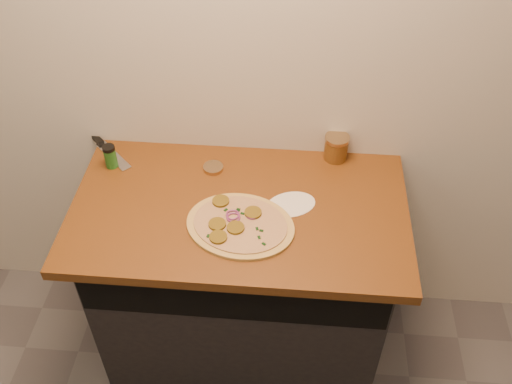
# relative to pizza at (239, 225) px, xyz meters

# --- Properties ---
(cabinet) EXTENTS (1.10, 0.60, 0.86)m
(cabinet) POSITION_rel_pizza_xyz_m (-0.01, 0.13, -0.48)
(cabinet) COLOR black
(cabinet) RESTS_ON ground
(countertop) EXTENTS (1.20, 0.70, 0.04)m
(countertop) POSITION_rel_pizza_xyz_m (-0.01, 0.10, -0.03)
(countertop) COLOR brown
(countertop) RESTS_ON cabinet
(pizza) EXTENTS (0.44, 0.44, 0.03)m
(pizza) POSITION_rel_pizza_xyz_m (0.00, 0.00, 0.00)
(pizza) COLOR tan
(pizza) RESTS_ON countertop
(chefs_knife) EXTENTS (0.24, 0.24, 0.02)m
(chefs_knife) POSITION_rel_pizza_xyz_m (-0.59, 0.39, -0.00)
(chefs_knife) COLOR #B7BAC1
(chefs_knife) RESTS_ON countertop
(mason_jar_lid) EXTENTS (0.09, 0.09, 0.02)m
(mason_jar_lid) POSITION_rel_pizza_xyz_m (-0.13, 0.29, -0.00)
(mason_jar_lid) COLOR tan
(mason_jar_lid) RESTS_ON countertop
(salsa_jar) EXTENTS (0.09, 0.09, 0.10)m
(salsa_jar) POSITION_rel_pizza_xyz_m (0.33, 0.39, 0.04)
(salsa_jar) COLOR #9C0F10
(salsa_jar) RESTS_ON countertop
(spice_shaker) EXTENTS (0.05, 0.05, 0.10)m
(spice_shaker) POSITION_rel_pizza_xyz_m (-0.52, 0.27, 0.04)
(spice_shaker) COLOR #1F5B1C
(spice_shaker) RESTS_ON countertop
(flour_spill) EXTENTS (0.23, 0.23, 0.00)m
(flour_spill) POSITION_rel_pizza_xyz_m (0.17, 0.12, -0.01)
(flour_spill) COLOR silver
(flour_spill) RESTS_ON countertop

